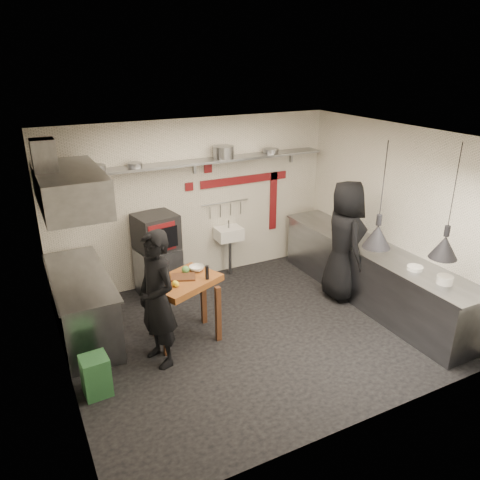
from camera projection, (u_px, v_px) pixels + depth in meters
name	position (u px, v px, depth m)	size (l,w,h in m)	color
floor	(252.00, 332.00, 6.77)	(5.00, 5.00, 0.00)	black
ceiling	(255.00, 137.00, 5.73)	(5.00, 5.00, 0.00)	beige
wall_back	(195.00, 202.00, 7.99)	(5.00, 0.04, 2.80)	silver
wall_front	(357.00, 316.00, 4.51)	(5.00, 0.04, 2.80)	silver
wall_left	(56.00, 281.00, 5.20)	(0.04, 4.20, 2.80)	silver
wall_right	(394.00, 216.00, 7.30)	(0.04, 4.20, 2.80)	silver
red_band_horiz	(245.00, 180.00, 8.27)	(1.70, 0.02, 0.14)	maroon
red_band_vert	(273.00, 201.00, 8.70)	(0.14, 0.02, 1.10)	maroon
red_tile_a	(208.00, 169.00, 7.87)	(0.14, 0.02, 0.14)	maroon
red_tile_b	(189.00, 187.00, 7.82)	(0.14, 0.02, 0.14)	maroon
back_shelf	(197.00, 162.00, 7.57)	(4.60, 0.34, 0.04)	slate
shelf_bracket_left	(75.00, 179.00, 6.93)	(0.04, 0.06, 0.24)	slate
shelf_bracket_mid	(194.00, 166.00, 7.73)	(0.04, 0.06, 0.24)	slate
shelf_bracket_right	(291.00, 156.00, 8.53)	(0.04, 0.06, 0.24)	slate
pan_far_left	(96.00, 168.00, 6.87)	(0.27, 0.27, 0.09)	slate
pan_mid_left	(135.00, 165.00, 7.12)	(0.22, 0.22, 0.07)	slate
stock_pot	(224.00, 152.00, 7.72)	(0.35, 0.35, 0.20)	slate
pan_right	(271.00, 151.00, 8.13)	(0.27, 0.27, 0.08)	slate
oven_stand	(159.00, 272.00, 7.73)	(0.63, 0.57, 0.80)	slate
combi_oven	(156.00, 232.00, 7.51)	(0.62, 0.58, 0.58)	black
oven_door	(162.00, 238.00, 7.27)	(0.46, 0.03, 0.46)	maroon
oven_glass	(166.00, 238.00, 7.25)	(0.39, 0.02, 0.34)	black
hand_sink	(229.00, 234.00, 8.30)	(0.46, 0.34, 0.22)	silver
sink_tap	(229.00, 224.00, 8.23)	(0.03, 0.03, 0.14)	slate
sink_drain	(230.00, 257.00, 8.43)	(0.06, 0.06, 0.66)	slate
utensil_rail	(225.00, 202.00, 8.21)	(0.02, 0.02, 0.90)	slate
counter_right	(370.00, 275.00, 7.50)	(0.70, 3.80, 0.90)	slate
counter_right_top	(373.00, 248.00, 7.33)	(0.76, 3.90, 0.03)	slate
plate_stack	(445.00, 280.00, 6.15)	(0.21, 0.21, 0.11)	silver
small_bowl_right	(415.00, 268.00, 6.55)	(0.22, 0.22, 0.05)	silver
counter_left	(83.00, 306.00, 6.56)	(0.70, 1.90, 0.90)	slate
counter_left_top	(78.00, 277.00, 6.39)	(0.76, 2.00, 0.03)	slate
extractor_hood	(70.00, 189.00, 5.96)	(0.78, 1.60, 0.50)	slate
hood_duct	(44.00, 159.00, 5.70)	(0.28, 0.28, 0.50)	slate
green_bin	(96.00, 376.00, 5.46)	(0.31, 0.31, 0.50)	#275E33
prep_table	(185.00, 309.00, 6.48)	(0.92, 0.64, 0.92)	brown
cutting_board	(183.00, 277.00, 6.34)	(0.33, 0.23, 0.03)	#532E1A
pepper_mill	(207.00, 272.00, 6.27)	(0.05, 0.05, 0.20)	black
lemon_a	(175.00, 284.00, 6.10)	(0.08, 0.08, 0.08)	yellow
lemon_b	(176.00, 284.00, 6.09)	(0.08, 0.08, 0.08)	yellow
veg_ball	(186.00, 270.00, 6.47)	(0.11, 0.11, 0.11)	#549646
steel_tray	(159.00, 278.00, 6.31)	(0.16, 0.11, 0.03)	slate
bowl	(197.00, 268.00, 6.55)	(0.21, 0.21, 0.07)	silver
heat_lamp_near	(382.00, 196.00, 5.78)	(0.36, 0.36, 1.37)	black
heat_lamp_far	(452.00, 203.00, 5.69)	(0.36, 0.36, 1.47)	black
chef_left	(157.00, 300.00, 5.81)	(0.66, 0.43, 1.81)	black
chef_right	(344.00, 241.00, 7.44)	(0.96, 0.62, 1.96)	black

